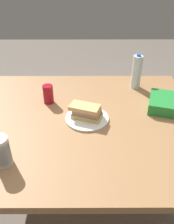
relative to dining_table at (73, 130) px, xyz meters
name	(u,v)px	position (x,y,z in m)	size (l,w,h in m)	color
ground_plane	(76,199)	(0.00, 0.00, -0.67)	(8.00, 8.00, 0.00)	#70665B
dining_table	(73,130)	(0.00, 0.00, 0.00)	(1.51, 1.18, 0.76)	#9E7047
paper_plate	(87,118)	(-0.08, 0.00, 0.09)	(0.26, 0.26, 0.01)	white
sandwich	(86,112)	(-0.08, 0.00, 0.13)	(0.20, 0.14, 0.08)	#DBB26B
soda_can_red	(48,94)	(0.16, -0.19, 0.14)	(0.07, 0.07, 0.12)	maroon
chip_bag	(161,103)	(-0.55, -0.13, 0.12)	(0.23, 0.15, 0.07)	#268C38
water_bottle_tall	(137,72)	(-0.43, -0.40, 0.20)	(0.07, 0.07, 0.25)	silver
plastic_cup_stack	(1,151)	(0.31, 0.35, 0.16)	(0.08, 0.08, 0.15)	silver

